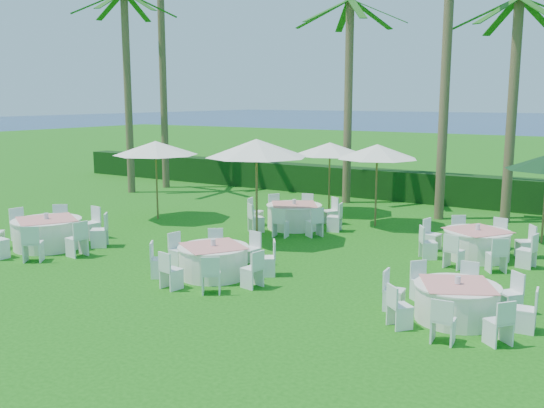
{
  "coord_description": "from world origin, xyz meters",
  "views": [
    {
      "loc": [
        9.2,
        -11.57,
        4.13
      ],
      "look_at": [
        0.61,
        2.1,
        1.3
      ],
      "focal_mm": 40.0,
      "sensor_mm": 36.0,
      "label": 1
    }
  ],
  "objects": [
    {
      "name": "palm_f",
      "position": [
        -10.23,
        7.63,
        4.73
      ],
      "size": [
        4.35,
        4.29,
        8.56
      ],
      "color": "brown",
      "rests_on": "ground"
    },
    {
      "name": "hedge",
      "position": [
        0.0,
        12.0,
        0.6
      ],
      "size": [
        34.0,
        1.0,
        1.2
      ],
      "primitive_type": "cube",
      "color": "black",
      "rests_on": "ground"
    },
    {
      "name": "palm_d",
      "position": [
        5.2,
        9.57,
        4.09
      ],
      "size": [
        4.39,
        4.2,
        7.3
      ],
      "color": "brown",
      "rests_on": "ground"
    },
    {
      "name": "banquet_table_b",
      "position": [
        0.73,
        -0.68,
        0.39
      ],
      "size": [
        2.92,
        2.92,
        0.89
      ],
      "color": "white",
      "rests_on": "ground"
    },
    {
      "name": "ground",
      "position": [
        0.0,
        0.0,
        0.0
      ],
      "size": [
        120.0,
        120.0,
        0.0
      ],
      "primitive_type": "plane",
      "color": "#165E10",
      "rests_on": "ground"
    },
    {
      "name": "umbrella_d",
      "position": [
        1.72,
        6.69,
        2.43
      ],
      "size": [
        2.64,
        2.64,
        2.67
      ],
      "color": "brown",
      "rests_on": "ground"
    },
    {
      "name": "banquet_table_f",
      "position": [
        5.55,
        4.28,
        0.39
      ],
      "size": [
        2.98,
        2.98,
        0.91
      ],
      "color": "white",
      "rests_on": "ground"
    },
    {
      "name": "umbrella_a",
      "position": [
        -5.1,
        3.74,
        2.46
      ],
      "size": [
        2.87,
        2.87,
        2.69
      ],
      "color": "brown",
      "rests_on": "ground"
    },
    {
      "name": "banquet_table_a",
      "position": [
        -4.85,
        -0.97,
        0.43
      ],
      "size": [
        3.3,
        3.3,
        0.99
      ],
      "color": "white",
      "rests_on": "ground"
    },
    {
      "name": "palm_c",
      "position": [
        3.14,
        8.95,
        6.01
      ],
      "size": [
        4.34,
        4.3,
        11.06
      ],
      "color": "brown",
      "rests_on": "ground"
    },
    {
      "name": "banquet_table_c",
      "position": [
        6.35,
        -0.52,
        0.37
      ],
      "size": [
        2.79,
        2.79,
        0.86
      ],
      "color": "white",
      "rests_on": "ground"
    },
    {
      "name": "banquet_table_e",
      "position": [
        -0.35,
        4.96,
        0.41
      ],
      "size": [
        3.1,
        3.1,
        0.94
      ],
      "color": "white",
      "rests_on": "ground"
    },
    {
      "name": "umbrella_c",
      "position": [
        -0.56,
        7.84,
        2.34
      ],
      "size": [
        2.65,
        2.65,
        2.57
      ],
      "color": "brown",
      "rests_on": "ground"
    },
    {
      "name": "umbrella_b",
      "position": [
        -0.37,
        2.83,
        2.72
      ],
      "size": [
        2.97,
        2.97,
        2.98
      ],
      "color": "brown",
      "rests_on": "ground"
    },
    {
      "name": "palm_b",
      "position": [
        -1.01,
        10.27,
        4.36
      ],
      "size": [
        4.4,
        4.17,
        7.84
      ],
      "color": "brown",
      "rests_on": "ground"
    },
    {
      "name": "palm_a",
      "position": [
        -9.96,
        9.58,
        6.16
      ],
      "size": [
        4.13,
        4.4,
        11.36
      ],
      "color": "brown",
      "rests_on": "ground"
    }
  ]
}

